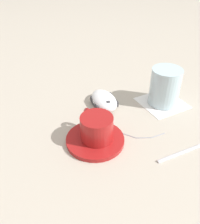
% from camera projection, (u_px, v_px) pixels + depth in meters
% --- Properties ---
extents(ground_plane, '(3.00, 3.00, 0.00)m').
position_uv_depth(ground_plane, '(138.00, 113.00, 0.68)').
color(ground_plane, '#B2A899').
extents(saucer, '(0.14, 0.14, 0.01)m').
position_uv_depth(saucer, '(95.00, 140.00, 0.58)').
color(saucer, maroon).
rests_on(saucer, ground).
extents(coffee_cup, '(0.08, 0.10, 0.06)m').
position_uv_depth(coffee_cup, '(96.00, 127.00, 0.57)').
color(coffee_cup, maroon).
rests_on(coffee_cup, saucer).
extents(computer_mouse, '(0.09, 0.12, 0.03)m').
position_uv_depth(computer_mouse, '(104.00, 100.00, 0.70)').
color(computer_mouse, silver).
rests_on(computer_mouse, ground).
extents(mouse_cable, '(0.12, 0.09, 0.00)m').
position_uv_depth(mouse_cable, '(132.00, 131.00, 0.61)').
color(mouse_cable, gray).
rests_on(mouse_cable, ground).
extents(napkin_under_glass, '(0.16, 0.16, 0.00)m').
position_uv_depth(napkin_under_glass, '(162.00, 103.00, 0.72)').
color(napkin_under_glass, white).
rests_on(napkin_under_glass, ground).
extents(drinking_glass, '(0.08, 0.08, 0.10)m').
position_uv_depth(drinking_glass, '(165.00, 87.00, 0.69)').
color(drinking_glass, silver).
rests_on(drinking_glass, napkin_under_glass).
extents(pen, '(0.15, 0.07, 0.01)m').
position_uv_depth(pen, '(187.00, 150.00, 0.56)').
color(pen, silver).
rests_on(pen, ground).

